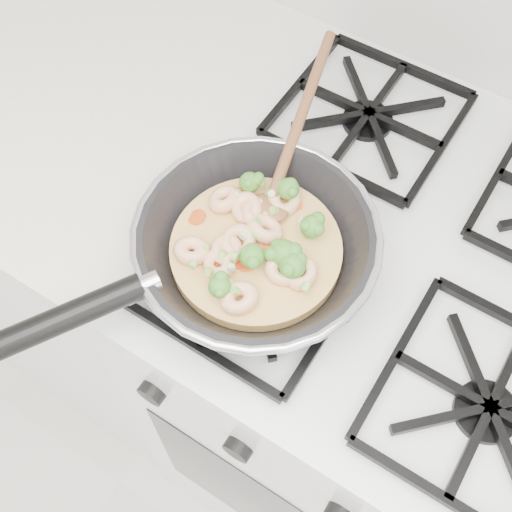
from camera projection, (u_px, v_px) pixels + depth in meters
The scene contains 3 objects.
stove at pixel (366, 373), 1.19m from camera, with size 0.60×0.60×0.92m.
counter_left at pixel (39, 186), 1.42m from camera, with size 1.00×0.60×0.90m.
skillet at pixel (252, 245), 0.75m from camera, with size 0.32×0.59×0.09m.
Camera 1 is at (0.05, 1.24, 1.60)m, focal length 45.77 mm.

